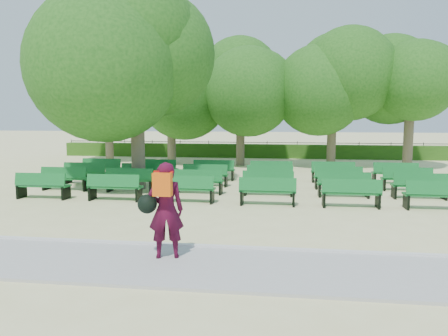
{
  "coord_description": "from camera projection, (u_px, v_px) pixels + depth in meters",
  "views": [
    {
      "loc": [
        2.14,
        -15.06,
        2.81
      ],
      "look_at": [
        0.19,
        -1.0,
        1.1
      ],
      "focal_mm": 35.0,
      "sensor_mm": 36.0,
      "label": 1
    }
  ],
  "objects": [
    {
      "name": "ground",
      "position": [
        222.0,
        195.0,
        15.44
      ],
      "size": [
        120.0,
        120.0,
        0.0
      ],
      "primitive_type": "plane",
      "color": "beige"
    },
    {
      "name": "paving",
      "position": [
        167.0,
        265.0,
        8.16
      ],
      "size": [
        30.0,
        2.2,
        0.06
      ],
      "primitive_type": "cube",
      "color": "#A8A7A3",
      "rests_on": "ground"
    },
    {
      "name": "curb",
      "position": [
        181.0,
        246.0,
        9.28
      ],
      "size": [
        30.0,
        0.12,
        0.1
      ],
      "primitive_type": "cube",
      "color": "silver",
      "rests_on": "ground"
    },
    {
      "name": "hedge",
      "position": [
        252.0,
        151.0,
        29.15
      ],
      "size": [
        26.0,
        0.7,
        0.9
      ],
      "primitive_type": "cube",
      "color": "#2C5816",
      "rests_on": "ground"
    },
    {
      "name": "fence",
      "position": [
        252.0,
        157.0,
        29.6
      ],
      "size": [
        26.0,
        0.1,
        1.02
      ],
      "primitive_type": null,
      "color": "black",
      "rests_on": "ground"
    },
    {
      "name": "tree_line",
      "position": [
        247.0,
        164.0,
        25.27
      ],
      "size": [
        21.8,
        6.8,
        7.04
      ],
      "primitive_type": null,
      "color": "#275F19",
      "rests_on": "ground"
    },
    {
      "name": "bench_array",
      "position": [
        236.0,
        188.0,
        16.45
      ],
      "size": [
        1.79,
        0.57,
        1.12
      ],
      "rotation": [
        0.0,
        0.0,
        0.01
      ],
      "color": "#126727",
      "rests_on": "ground"
    },
    {
      "name": "tree_among",
      "position": [
        136.0,
        57.0,
        16.29
      ],
      "size": [
        5.4,
        5.4,
        7.43
      ],
      "color": "brown",
      "rests_on": "ground"
    },
    {
      "name": "person",
      "position": [
        164.0,
        209.0,
        8.4
      ],
      "size": [
        0.92,
        0.6,
        1.88
      ],
      "rotation": [
        0.0,
        0.0,
        3.39
      ],
      "color": "#3E081E",
      "rests_on": "ground"
    }
  ]
}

